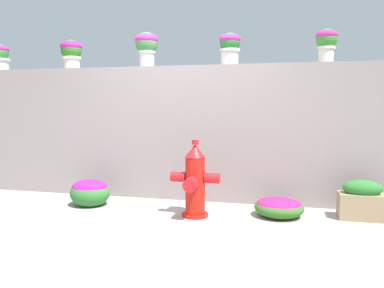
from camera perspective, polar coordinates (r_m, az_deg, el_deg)
ground_plane at (r=3.90m, az=-4.37°, el=-12.36°), size 24.00×24.00×0.00m
stone_wall at (r=4.85m, az=-0.34°, el=1.71°), size 6.46×0.36×1.73m
potted_plant_0 at (r=6.15m, az=-27.65°, el=12.06°), size 0.28×0.28×0.39m
potted_plant_1 at (r=5.58m, az=-18.19°, el=13.45°), size 0.30×0.30×0.42m
potted_plant_2 at (r=5.10m, az=-7.04°, el=14.95°), size 0.32×0.32×0.47m
potted_plant_3 at (r=4.82m, az=5.88°, el=14.87°), size 0.27×0.27×0.41m
potted_plant_4 at (r=4.78m, az=20.12°, el=14.70°), size 0.26×0.26×0.40m
fire_hydrant at (r=4.07m, az=0.44°, el=-5.86°), size 0.55×0.44×0.85m
flower_bush_left at (r=4.24m, az=13.33°, el=-9.39°), size 0.54×0.49×0.22m
flower_bush_right at (r=4.73m, az=-15.54°, el=-7.06°), size 0.49×0.44×0.34m
planter_box at (r=4.42m, az=24.83°, el=-7.97°), size 0.48×0.24×0.43m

